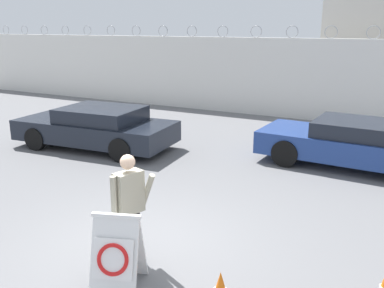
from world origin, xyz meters
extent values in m
plane|color=slate|center=(0.00, 0.00, 0.00)|extent=(90.00, 90.00, 0.00)
cube|color=silver|center=(0.00, 11.15, 1.51)|extent=(36.00, 0.30, 3.02)
torus|color=gray|center=(-16.19, 11.15, 3.24)|extent=(0.47, 0.03, 0.47)
torus|color=gray|center=(-14.78, 11.15, 3.24)|extent=(0.47, 0.03, 0.47)
torus|color=gray|center=(-13.38, 11.15, 3.24)|extent=(0.47, 0.03, 0.47)
torus|color=gray|center=(-11.97, 11.15, 3.24)|extent=(0.47, 0.03, 0.47)
torus|color=gray|center=(-10.56, 11.15, 3.24)|extent=(0.47, 0.03, 0.47)
torus|color=gray|center=(-9.15, 11.15, 3.24)|extent=(0.47, 0.03, 0.47)
torus|color=gray|center=(-7.74, 11.15, 3.24)|extent=(0.47, 0.03, 0.47)
torus|color=gray|center=(-6.34, 11.15, 3.24)|extent=(0.47, 0.03, 0.47)
torus|color=gray|center=(-4.93, 11.15, 3.24)|extent=(0.47, 0.03, 0.47)
torus|color=gray|center=(-3.52, 11.15, 3.24)|extent=(0.47, 0.03, 0.47)
torus|color=gray|center=(-2.11, 11.15, 3.24)|extent=(0.47, 0.03, 0.47)
torus|color=gray|center=(-0.70, 11.15, 3.24)|extent=(0.47, 0.03, 0.47)
torus|color=gray|center=(0.70, 11.15, 3.24)|extent=(0.47, 0.03, 0.47)
torus|color=gray|center=(2.11, 11.15, 3.24)|extent=(0.47, 0.03, 0.47)
cube|color=white|center=(0.45, -1.18, 0.52)|extent=(0.72, 0.57, 1.05)
cube|color=white|center=(0.33, -0.85, 0.52)|extent=(0.72, 0.57, 1.05)
cube|color=white|center=(0.39, -1.02, 1.06)|extent=(0.65, 0.28, 0.05)
cube|color=white|center=(0.46, -1.22, 0.54)|extent=(0.57, 0.35, 0.51)
torus|color=red|center=(0.46, -1.23, 0.54)|extent=(0.47, 0.32, 0.42)
cylinder|color=black|center=(0.13, -0.50, 0.41)|extent=(0.15, 0.15, 0.81)
cylinder|color=black|center=(0.18, -0.33, 0.41)|extent=(0.15, 0.15, 0.81)
cube|color=gray|center=(0.16, -0.41, 1.13)|extent=(0.34, 0.47, 0.63)
sphere|color=#DBB293|center=(0.16, -0.41, 1.59)|extent=(0.22, 0.22, 0.22)
cylinder|color=gray|center=(0.08, -0.66, 1.14)|extent=(0.09, 0.09, 0.60)
cylinder|color=gray|center=(0.33, -0.19, 1.12)|extent=(0.35, 0.19, 0.58)
cylinder|color=black|center=(-5.83, 3.26, 0.33)|extent=(0.67, 0.25, 0.65)
cylinder|color=black|center=(-5.98, 5.08, 0.33)|extent=(0.67, 0.25, 0.65)
cylinder|color=black|center=(-2.98, 3.49, 0.33)|extent=(0.67, 0.25, 0.65)
cylinder|color=black|center=(-3.13, 5.31, 0.33)|extent=(0.67, 0.25, 0.65)
cube|color=black|center=(-4.48, 4.29, 0.52)|extent=(4.76, 2.31, 0.58)
cube|color=black|center=(-4.25, 4.30, 1.01)|extent=(2.35, 1.92, 0.40)
cylinder|color=black|center=(0.92, 5.15, 0.34)|extent=(0.70, 0.23, 0.69)
cylinder|color=black|center=(1.00, 6.90, 0.34)|extent=(0.70, 0.23, 0.69)
cube|color=navy|center=(2.35, 5.96, 0.53)|extent=(4.54, 2.07, 0.57)
cube|color=black|center=(2.57, 5.95, 1.00)|extent=(2.22, 1.77, 0.37)
camera|label=1|loc=(3.68, -5.11, 3.47)|focal=40.00mm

